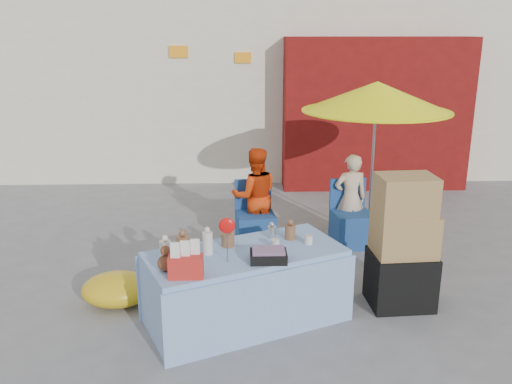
{
  "coord_description": "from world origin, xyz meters",
  "views": [
    {
      "loc": [
        -0.17,
        -5.1,
        2.72
      ],
      "look_at": [
        0.0,
        0.6,
        1.0
      ],
      "focal_mm": 38.0,
      "sensor_mm": 36.0,
      "label": 1
    }
  ],
  "objects_px": {
    "chair_left": "(255,227)",
    "chair_right": "(351,226)",
    "vendor_beige": "(350,198)",
    "vendor_orange": "(255,196)",
    "market_table": "(245,286)",
    "box_stack": "(403,247)",
    "umbrella": "(377,97)"
  },
  "relations": [
    {
      "from": "chair_left",
      "to": "chair_right",
      "type": "height_order",
      "value": "same"
    },
    {
      "from": "chair_right",
      "to": "vendor_beige",
      "type": "bearing_deg",
      "value": 82.25
    },
    {
      "from": "chair_left",
      "to": "vendor_beige",
      "type": "bearing_deg",
      "value": -0.81
    },
    {
      "from": "chair_right",
      "to": "vendor_orange",
      "type": "xyz_separation_m",
      "value": [
        -1.25,
        0.13,
        0.38
      ]
    },
    {
      "from": "vendor_beige",
      "to": "chair_right",
      "type": "bearing_deg",
      "value": 82.25
    },
    {
      "from": "market_table",
      "to": "chair_left",
      "type": "bearing_deg",
      "value": 61.69
    },
    {
      "from": "chair_right",
      "to": "box_stack",
      "type": "height_order",
      "value": "box_stack"
    },
    {
      "from": "market_table",
      "to": "umbrella",
      "type": "relative_size",
      "value": 0.99
    },
    {
      "from": "umbrella",
      "to": "box_stack",
      "type": "bearing_deg",
      "value": -93.77
    },
    {
      "from": "market_table",
      "to": "box_stack",
      "type": "height_order",
      "value": "box_stack"
    },
    {
      "from": "umbrella",
      "to": "chair_right",
      "type": "bearing_deg",
      "value": -136.72
    },
    {
      "from": "chair_right",
      "to": "umbrella",
      "type": "xyz_separation_m",
      "value": [
        0.3,
        0.28,
        1.64
      ]
    },
    {
      "from": "vendor_beige",
      "to": "vendor_orange",
      "type": "bearing_deg",
      "value": -6.94
    },
    {
      "from": "chair_right",
      "to": "chair_left",
      "type": "bearing_deg",
      "value": 173.06
    },
    {
      "from": "chair_left",
      "to": "box_stack",
      "type": "bearing_deg",
      "value": -55.53
    },
    {
      "from": "chair_right",
      "to": "box_stack",
      "type": "relative_size",
      "value": 0.62
    },
    {
      "from": "chair_right",
      "to": "vendor_beige",
      "type": "distance_m",
      "value": 0.36
    },
    {
      "from": "chair_left",
      "to": "box_stack",
      "type": "distance_m",
      "value": 2.19
    },
    {
      "from": "chair_left",
      "to": "umbrella",
      "type": "relative_size",
      "value": 0.41
    },
    {
      "from": "box_stack",
      "to": "chair_right",
      "type": "bearing_deg",
      "value": 96.23
    },
    {
      "from": "vendor_orange",
      "to": "umbrella",
      "type": "distance_m",
      "value": 2.0
    },
    {
      "from": "chair_left",
      "to": "vendor_beige",
      "type": "height_order",
      "value": "vendor_beige"
    },
    {
      "from": "chair_right",
      "to": "vendor_orange",
      "type": "height_order",
      "value": "vendor_orange"
    },
    {
      "from": "vendor_orange",
      "to": "umbrella",
      "type": "bearing_deg",
      "value": 178.59
    },
    {
      "from": "vendor_orange",
      "to": "box_stack",
      "type": "height_order",
      "value": "box_stack"
    },
    {
      "from": "chair_right",
      "to": "market_table",
      "type": "bearing_deg",
      "value": -133.52
    },
    {
      "from": "chair_right",
      "to": "vendor_beige",
      "type": "xyz_separation_m",
      "value": [
        0.0,
        0.13,
        0.34
      ]
    },
    {
      "from": "chair_left",
      "to": "box_stack",
      "type": "height_order",
      "value": "box_stack"
    },
    {
      "from": "chair_right",
      "to": "vendor_orange",
      "type": "distance_m",
      "value": 1.31
    },
    {
      "from": "market_table",
      "to": "umbrella",
      "type": "height_order",
      "value": "umbrella"
    },
    {
      "from": "market_table",
      "to": "box_stack",
      "type": "relative_size",
      "value": 1.51
    },
    {
      "from": "umbrella",
      "to": "vendor_beige",
      "type": "bearing_deg",
      "value": -153.43
    }
  ]
}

